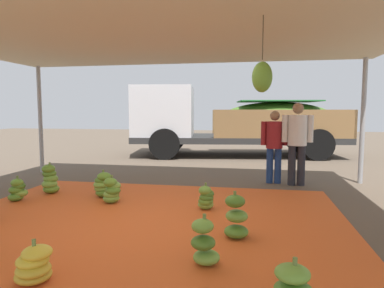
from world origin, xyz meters
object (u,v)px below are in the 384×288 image
object	(u,v)px
banana_bunch_1	(204,244)
banana_bunch_7	(34,266)
banana_bunch_8	(236,218)
banana_bunch_9	(103,185)
banana_bunch_6	(18,190)
banana_bunch_5	(206,198)
worker_1	(297,138)
banana_bunch_10	(112,191)
cargo_truck_main	(231,120)
worker_0	(274,141)
banana_bunch_4	(50,180)

from	to	relation	value
banana_bunch_1	banana_bunch_7	distance (m)	1.59
banana_bunch_8	banana_bunch_9	size ratio (longest dim) A/B	1.17
banana_bunch_6	banana_bunch_8	xyz separation A→B (m)	(3.81, -1.07, 0.06)
banana_bunch_5	worker_1	bearing A→B (deg)	53.04
banana_bunch_6	banana_bunch_9	world-z (taller)	banana_bunch_9
banana_bunch_1	banana_bunch_10	xyz separation A→B (m)	(-1.87, 2.04, -0.01)
cargo_truck_main	worker_0	xyz separation A→B (m)	(1.23, -4.48, -0.32)
banana_bunch_1	worker_1	size ratio (longest dim) A/B	0.30
worker_1	banana_bunch_5	bearing A→B (deg)	-126.96
banana_bunch_7	worker_1	xyz separation A→B (m)	(2.81, 4.71, 0.84)
banana_bunch_4	banana_bunch_10	xyz separation A→B (m)	(1.43, -0.44, -0.05)
banana_bunch_5	worker_0	xyz separation A→B (m)	(1.16, 2.28, 0.72)
banana_bunch_1	banana_bunch_5	xyz separation A→B (m)	(-0.25, 1.93, -0.04)
banana_bunch_7	banana_bunch_8	world-z (taller)	banana_bunch_8
banana_bunch_5	cargo_truck_main	distance (m)	6.85
cargo_truck_main	banana_bunch_1	bearing A→B (deg)	-87.80
banana_bunch_10	worker_1	distance (m)	3.90
banana_bunch_9	worker_0	bearing A→B (deg)	30.46
banana_bunch_1	banana_bunch_10	bearing A→B (deg)	132.60
banana_bunch_4	banana_bunch_6	xyz separation A→B (m)	(-0.23, -0.60, -0.07)
banana_bunch_4	worker_0	world-z (taller)	worker_0
banana_bunch_1	banana_bunch_10	distance (m)	2.77
banana_bunch_4	banana_bunch_9	bearing A→B (deg)	-4.36
banana_bunch_5	banana_bunch_6	world-z (taller)	banana_bunch_6
banana_bunch_5	banana_bunch_7	world-z (taller)	banana_bunch_5
banana_bunch_4	banana_bunch_9	xyz separation A→B (m)	(1.10, -0.08, -0.04)
banana_bunch_5	banana_bunch_10	distance (m)	1.62
banana_bunch_6	worker_1	size ratio (longest dim) A/B	0.25
banana_bunch_7	worker_0	bearing A→B (deg)	64.12
banana_bunch_1	worker_1	world-z (taller)	worker_1
banana_bunch_9	cargo_truck_main	bearing A→B (deg)	73.52
banana_bunch_4	banana_bunch_10	size ratio (longest dim) A/B	1.23
banana_bunch_7	cargo_truck_main	bearing A→B (deg)	83.15
cargo_truck_main	worker_0	distance (m)	4.66
banana_bunch_1	banana_bunch_4	world-z (taller)	banana_bunch_4
banana_bunch_1	cargo_truck_main	distance (m)	8.77
banana_bunch_8	cargo_truck_main	size ratio (longest dim) A/B	0.08
banana_bunch_9	worker_1	bearing A→B (deg)	25.26
banana_bunch_6	cargo_truck_main	world-z (taller)	cargo_truck_main
banana_bunch_1	worker_0	distance (m)	4.37
banana_bunch_6	banana_bunch_7	xyz separation A→B (m)	(2.08, -2.51, -0.02)
banana_bunch_1	worker_0	xyz separation A→B (m)	(0.90, 4.22, 0.68)
banana_bunch_6	banana_bunch_1	bearing A→B (deg)	-27.94
cargo_truck_main	banana_bunch_6	bearing A→B (deg)	-115.12
banana_bunch_1	worker_1	xyz separation A→B (m)	(1.35, 4.07, 0.78)
banana_bunch_9	worker_0	size ratio (longest dim) A/B	0.32
banana_bunch_4	cargo_truck_main	distance (m)	6.96
banana_bunch_6	banana_bunch_10	bearing A→B (deg)	5.56
banana_bunch_9	cargo_truck_main	size ratio (longest dim) A/B	0.07
worker_0	banana_bunch_5	bearing A→B (deg)	-116.82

